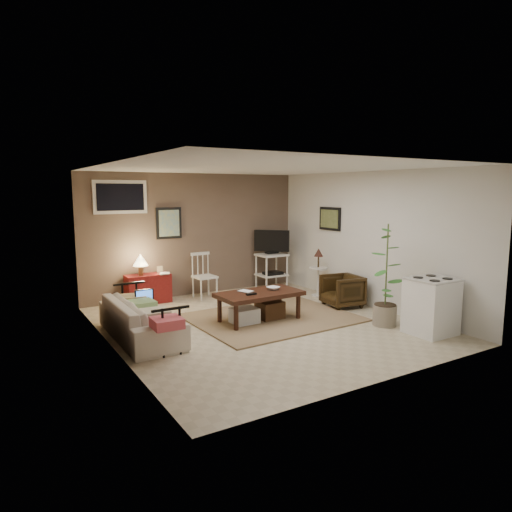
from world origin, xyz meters
TOP-DOWN VIEW (x-y plane):
  - floor at (0.00, 0.00)m, footprint 5.00×5.00m
  - art_back at (-0.55, 2.48)m, footprint 0.50×0.03m
  - art_right at (2.23, 1.05)m, footprint 0.03×0.60m
  - window at (-1.45, 2.48)m, footprint 0.96×0.03m
  - rug at (0.33, 0.21)m, footprint 2.59×2.10m
  - coffee_table at (0.05, 0.16)m, footprint 1.35×0.73m
  - sofa at (-1.80, 0.34)m, footprint 0.55×1.87m
  - sofa_pillows at (-1.76, 0.13)m, footprint 0.36×1.78m
  - sofa_end_rails at (-1.69, 0.34)m, footprint 0.50×1.87m
  - laptop at (-1.62, 0.66)m, footprint 0.29×0.21m
  - red_console at (-1.08, 2.26)m, footprint 0.80×0.36m
  - spindle_chair at (0.00, 2.11)m, footprint 0.41×0.41m
  - tv_stand at (1.57, 2.11)m, footprint 0.59×0.57m
  - side_table at (1.97, 1.07)m, footprint 0.36×0.36m
  - armchair at (1.82, 0.20)m, footprint 0.66×0.69m
  - potted_plant at (1.60, -1.02)m, footprint 0.40×0.40m
  - stove at (1.86, -1.65)m, footprint 0.63×0.59m
  - bowl at (0.34, 0.19)m, footprint 0.20×0.10m
  - book_table at (-0.20, 0.26)m, footprint 0.16×0.07m
  - book_console at (-0.86, 2.17)m, footprint 0.17×0.08m

SIDE VIEW (x-z plane):
  - floor at x=0.00m, z-range 0.00..0.00m
  - rug at x=0.33m, z-range 0.00..0.02m
  - coffee_table at x=0.05m, z-range 0.03..0.54m
  - sofa_end_rails at x=-1.69m, z-range 0.00..0.63m
  - armchair at x=1.82m, z-range 0.00..0.63m
  - red_console at x=-1.08m, z-range -0.14..0.79m
  - sofa at x=-1.80m, z-range 0.00..0.73m
  - spindle_chair at x=0.00m, z-range -0.03..0.85m
  - stove at x=1.86m, z-range 0.00..0.83m
  - sofa_pillows at x=-1.76m, z-range 0.39..0.51m
  - laptop at x=-1.62m, z-range 0.37..0.57m
  - bowl at x=0.34m, z-range 0.48..0.68m
  - side_table at x=1.97m, z-range 0.11..1.06m
  - book_table at x=-0.20m, z-range 0.48..0.70m
  - book_console at x=-0.86m, z-range 0.54..0.77m
  - tv_stand at x=1.57m, z-range 0.04..1.29m
  - potted_plant at x=1.60m, z-range 0.05..1.65m
  - art_back at x=-0.55m, z-range 1.15..1.75m
  - art_right at x=2.23m, z-range 1.29..1.75m
  - window at x=-1.45m, z-range 1.65..2.25m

